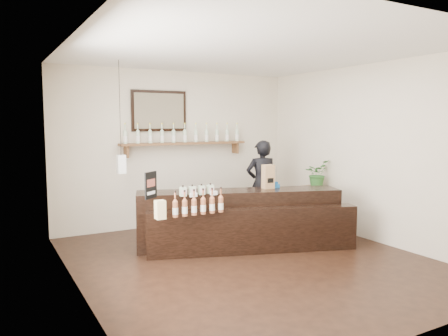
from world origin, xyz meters
The scene contains 10 objects.
ground centered at (0.00, 0.00, 0.00)m, with size 5.00×5.00×0.00m, color black.
room_shell centered at (0.00, 0.00, 1.70)m, with size 5.00×5.00×5.00m.
back_wall_decor centered at (-0.15, 2.37, 1.76)m, with size 2.66×0.96×1.69m.
counter centered at (0.24, 0.59, 0.40)m, with size 3.08×1.80×1.00m.
promo_sign centered at (-1.17, 0.66, 1.04)m, with size 0.22×0.17×0.36m.
paper_bag centered at (0.72, 0.63, 1.04)m, with size 0.18×0.14×0.37m.
tape_dispenser centered at (0.88, 0.62, 0.90)m, with size 0.12×0.05×0.10m.
side_cabinet centered at (2.00, 0.97, 0.37)m, with size 0.41×0.54×0.75m.
potted_plant centered at (2.00, 0.97, 0.98)m, with size 0.43×0.37×0.47m, color #2E692A.
shopkeeper centered at (1.22, 1.55, 0.88)m, with size 0.64×0.42×1.77m, color black.
Camera 1 is at (-3.14, -4.89, 1.88)m, focal length 35.00 mm.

